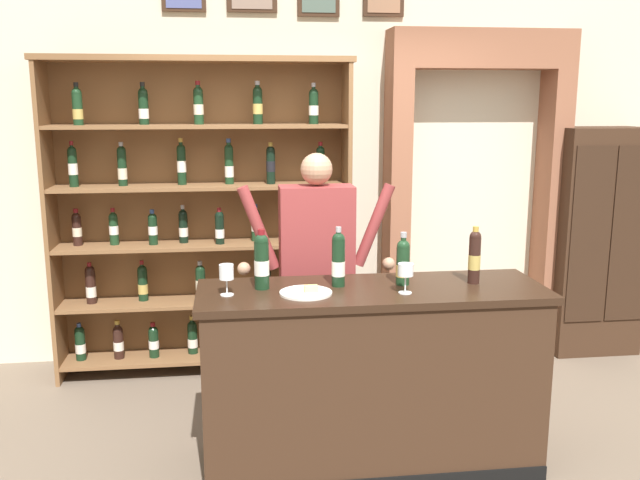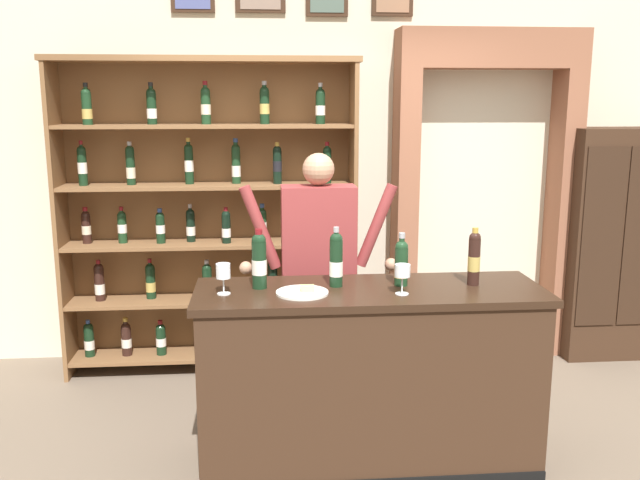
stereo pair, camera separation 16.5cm
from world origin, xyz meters
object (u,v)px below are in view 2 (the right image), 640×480
at_px(tasting_bottle_grappa, 336,260).
at_px(wine_glass_right, 402,272).
at_px(wine_shelf, 210,213).
at_px(shopkeeper, 318,257).
at_px(wine_glass_center, 223,273).
at_px(tasting_bottle_vin_santo, 401,262).
at_px(tasting_counter, 369,379).
at_px(side_cabinet, 606,243).
at_px(tasting_bottle_super_tuscan, 259,260).
at_px(tasting_bottle_prosecco, 474,258).
at_px(cheese_plate, 303,292).

height_order(tasting_bottle_grappa, wine_glass_right, tasting_bottle_grappa).
height_order(wine_shelf, wine_glass_right, wine_shelf).
relative_size(shopkeeper, wine_glass_center, 10.44).
bearing_deg(wine_glass_center, tasting_bottle_vin_santo, 5.54).
bearing_deg(tasting_counter, side_cabinet, 36.65).
height_order(shopkeeper, tasting_bottle_vin_santo, shopkeeper).
distance_m(tasting_bottle_vin_santo, wine_glass_right, 0.17).
bearing_deg(wine_glass_right, tasting_bottle_grappa, 150.39).
xyz_separation_m(side_cabinet, tasting_bottle_grappa, (-2.30, -1.52, 0.27)).
bearing_deg(tasting_bottle_super_tuscan, tasting_counter, -6.40).
distance_m(wine_shelf, side_cabinet, 3.09).
xyz_separation_m(wine_shelf, shopkeeper, (0.73, -0.88, -0.14)).
height_order(tasting_bottle_super_tuscan, tasting_bottle_vin_santo, tasting_bottle_super_tuscan).
relative_size(shopkeeper, tasting_bottle_vin_santo, 5.85).
relative_size(shopkeeper, tasting_bottle_super_tuscan, 5.28).
bearing_deg(tasting_bottle_super_tuscan, tasting_bottle_vin_santo, -0.82).
height_order(tasting_counter, tasting_bottle_prosecco, tasting_bottle_prosecco).
height_order(tasting_bottle_super_tuscan, tasting_bottle_grappa, tasting_bottle_grappa).
distance_m(side_cabinet, shopkeeper, 2.54).
bearing_deg(wine_glass_right, tasting_bottle_prosecco, 19.65).
bearing_deg(cheese_plate, wine_glass_right, -5.89).
bearing_deg(wine_glass_center, tasting_bottle_prosecco, 3.02).
height_order(shopkeeper, cheese_plate, shopkeeper).
bearing_deg(wine_glass_right, wine_shelf, 123.94).
height_order(tasting_bottle_prosecco, wine_glass_center, tasting_bottle_prosecco).
relative_size(tasting_counter, wine_glass_right, 11.78).
height_order(side_cabinet, wine_glass_center, side_cabinet).
height_order(tasting_bottle_grappa, tasting_bottle_prosecco, tasting_bottle_grappa).
bearing_deg(tasting_bottle_prosecco, cheese_plate, -173.99).
height_order(tasting_bottle_super_tuscan, cheese_plate, tasting_bottle_super_tuscan).
bearing_deg(tasting_bottle_super_tuscan, tasting_bottle_prosecco, -1.58).
height_order(side_cabinet, tasting_counter, side_cabinet).
xyz_separation_m(shopkeeper, tasting_bottle_prosecco, (0.79, -0.59, 0.12)).
bearing_deg(tasting_bottle_prosecco, tasting_counter, -176.63).
height_order(side_cabinet, tasting_bottle_prosecco, side_cabinet).
bearing_deg(cheese_plate, shopkeeper, 78.69).
xyz_separation_m(shopkeeper, cheese_plate, (-0.14, -0.69, -0.02)).
height_order(tasting_bottle_vin_santo, tasting_bottle_prosecco, tasting_bottle_prosecco).
distance_m(side_cabinet, tasting_bottle_prosecco, 2.21).
bearing_deg(side_cabinet, wine_shelf, -178.68).
relative_size(tasting_bottle_vin_santo, wine_glass_center, 1.79).
relative_size(wine_shelf, shopkeeper, 1.36).
bearing_deg(tasting_bottle_grappa, tasting_counter, -20.80).
xyz_separation_m(tasting_bottle_super_tuscan, wine_glass_right, (0.73, -0.18, -0.04)).
height_order(side_cabinet, tasting_bottle_grappa, side_cabinet).
bearing_deg(tasting_bottle_grappa, cheese_plate, -145.00).
height_order(tasting_counter, wine_glass_center, wine_glass_center).
relative_size(shopkeeper, tasting_bottle_prosecco, 5.37).
bearing_deg(wine_shelf, tasting_bottle_grappa, -61.84).
distance_m(side_cabinet, wine_glass_right, 2.62).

